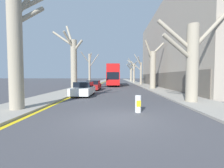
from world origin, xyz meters
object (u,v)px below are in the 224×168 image
object	(u,v)px
street_tree_right_0	(192,59)
street_tree_left_1	(73,61)
street_tree_right_4	(131,73)
street_tree_right_2	(140,72)
street_tree_right_1	(153,68)
street_tree_right_3	(133,71)
double_decker_bus	(114,74)
street_tree_left_0	(17,37)
parked_car_1	(93,85)
parked_car_0	(83,89)
traffic_bollard	(138,104)
street_tree_left_2	(90,68)

from	to	relation	value
street_tree_right_0	street_tree_left_1	bearing A→B (deg)	142.17
street_tree_right_0	street_tree_right_4	xyz separation A→B (m)	(0.15, 46.65, -0.01)
street_tree_left_1	street_tree_right_2	distance (m)	18.69
street_tree_right_1	street_tree_right_3	distance (m)	23.11
double_decker_bus	street_tree_left_0	bearing A→B (deg)	-101.44
street_tree_left_1	street_tree_right_0	distance (m)	14.03
street_tree_right_1	street_tree_right_4	size ratio (longest dim) A/B	0.95
street_tree_left_0	double_decker_bus	distance (m)	24.20
street_tree_right_2	parked_car_1	bearing A→B (deg)	-123.44
street_tree_right_2	parked_car_1	world-z (taller)	street_tree_right_2
street_tree_left_0	street_tree_right_2	world-z (taller)	street_tree_left_0
parked_car_0	street_tree_right_0	bearing A→B (deg)	-24.82
street_tree_right_2	street_tree_right_4	bearing A→B (deg)	89.76
street_tree_right_1	parked_car_0	xyz separation A→B (m)	(-8.78, -7.99, -2.56)
street_tree_right_1	traffic_bollard	xyz separation A→B (m)	(-4.29, -14.97, -2.77)
street_tree_left_2	parked_car_0	distance (m)	15.73
street_tree_right_1	parked_car_1	xyz separation A→B (m)	(-8.78, -1.64, -2.57)
parked_car_1	parked_car_0	bearing A→B (deg)	-90.00
street_tree_left_0	street_tree_left_2	size ratio (longest dim) A/B	1.35
street_tree_left_1	street_tree_right_0	world-z (taller)	street_tree_left_1
parked_car_0	traffic_bollard	bearing A→B (deg)	-57.22
street_tree_right_4	street_tree_right_0	bearing A→B (deg)	-90.18
street_tree_right_1	parked_car_0	distance (m)	12.15
street_tree_left_0	street_tree_right_2	xyz separation A→B (m)	(10.84, 26.41, -1.06)
double_decker_bus	traffic_bollard	bearing A→B (deg)	-85.65
double_decker_bus	street_tree_right_0	bearing A→B (deg)	-73.94
double_decker_bus	street_tree_left_2	bearing A→B (deg)	-162.49
street_tree_right_4	street_tree_left_1	bearing A→B (deg)	-106.41
street_tree_left_1	parked_car_1	bearing A→B (deg)	36.75
street_tree_left_2	street_tree_right_1	size ratio (longest dim) A/B	0.93
street_tree_right_4	parked_car_1	world-z (taller)	street_tree_right_4
street_tree_right_2	street_tree_right_4	world-z (taller)	street_tree_right_4
street_tree_right_2	street_tree_right_3	bearing A→B (deg)	91.58
street_tree_left_2	street_tree_left_0	bearing A→B (deg)	-89.89
street_tree_left_1	street_tree_right_3	distance (m)	28.64
street_tree_right_3	street_tree_right_4	size ratio (longest dim) A/B	0.96
street_tree_left_2	parked_car_1	bearing A→B (deg)	-76.50
street_tree_left_0	street_tree_right_2	bearing A→B (deg)	67.67
parked_car_1	street_tree_right_2	bearing A→B (deg)	56.56
street_tree_right_4	double_decker_bus	xyz separation A→B (m)	(-6.15, -25.80, -0.73)
street_tree_left_1	parked_car_0	size ratio (longest dim) A/B	2.07
street_tree_right_2	parked_car_0	xyz separation A→B (m)	(-8.73, -19.58, -2.35)
street_tree_right_3	double_decker_bus	distance (m)	15.42
traffic_bollard	street_tree_right_3	bearing A→B (deg)	84.11
street_tree_left_1	street_tree_right_0	xyz separation A→B (m)	(11.06, -8.59, -0.79)
street_tree_right_4	street_tree_left_0	bearing A→B (deg)	-102.48
traffic_bollard	double_decker_bus	bearing A→B (deg)	94.35
street_tree_right_3	street_tree_right_1	bearing A→B (deg)	-89.09
street_tree_left_2	traffic_bollard	distance (m)	23.46
double_decker_bus	street_tree_right_4	bearing A→B (deg)	76.59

